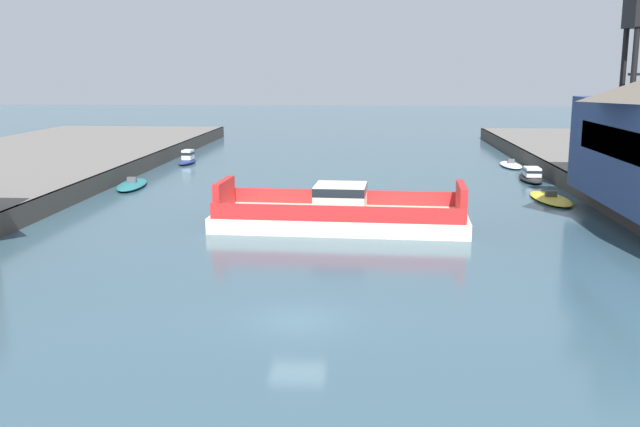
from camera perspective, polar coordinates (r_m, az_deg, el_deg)
The scene contains 7 objects.
ground_plane at distance 32.64m, azimuth -1.81°, elevation -8.59°, with size 400.00×400.00×0.00m, color #385666.
chain_ferry at distance 51.39m, azimuth 1.63°, elevation -0.03°, with size 18.34×7.56×3.30m.
moored_boat_near_left at distance 71.68m, azimuth -14.73°, elevation 2.24°, with size 3.34×8.06×0.99m.
moored_boat_near_right at distance 88.28m, azimuth -10.50°, elevation 4.32°, with size 1.86×4.95×1.66m.
moored_boat_mid_left at distance 76.16m, azimuth 16.46°, elevation 2.89°, with size 2.31×6.73×1.46m.
moored_boat_far_left at distance 87.02m, azimuth 14.94°, elevation 3.76°, with size 2.33×6.72×0.92m.
moored_boat_upstream_a at distance 65.25m, azimuth 17.88°, elevation 1.15°, with size 3.36×8.05×0.87m.
Camera 1 is at (3.12, -30.52, 11.12)m, focal length 40.22 mm.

